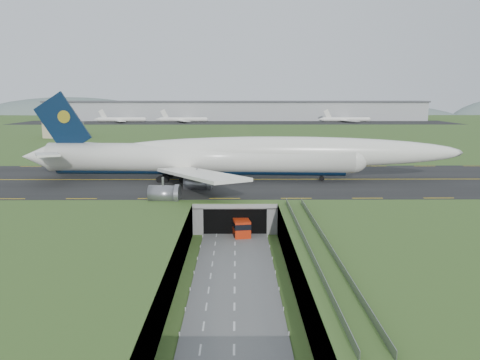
{
  "coord_description": "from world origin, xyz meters",
  "views": [
    {
      "loc": [
        0.27,
        -77.29,
        26.09
      ],
      "look_at": [
        1.03,
        20.0,
        8.38
      ],
      "focal_mm": 35.0,
      "sensor_mm": 36.0,
      "label": 1
    }
  ],
  "objects": [
    {
      "name": "guideway",
      "position": [
        11.0,
        -19.11,
        5.32
      ],
      "size": [
        3.0,
        53.0,
        7.05
      ],
      "color": "#A8A8A3",
      "rests_on": "ground"
    },
    {
      "name": "ground",
      "position": [
        0.0,
        0.0,
        0.0
      ],
      "size": [
        900.0,
        900.0,
        0.0
      ],
      "primitive_type": "plane",
      "color": "#355923",
      "rests_on": "ground"
    },
    {
      "name": "distant_hills",
      "position": [
        64.38,
        430.0,
        -4.0
      ],
      "size": [
        700.0,
        91.0,
        60.0
      ],
      "color": "slate",
      "rests_on": "ground"
    },
    {
      "name": "cargo_terminal",
      "position": [
        -0.13,
        299.41,
        13.96
      ],
      "size": [
        320.0,
        67.0,
        15.6
      ],
      "color": "#B2B2B2",
      "rests_on": "ground"
    },
    {
      "name": "jumbo_jet",
      "position": [
        -0.99,
        32.02,
        11.83
      ],
      "size": [
        104.29,
        65.2,
        21.6
      ],
      "rotation": [
        0.0,
        0.0,
        -0.06
      ],
      "color": "white",
      "rests_on": "ground"
    },
    {
      "name": "shuttle_tram",
      "position": [
        0.94,
        8.45,
        1.77
      ],
      "size": [
        4.08,
        8.26,
        3.22
      ],
      "rotation": [
        0.0,
        0.0,
        0.14
      ],
      "color": "red",
      "rests_on": "ground"
    },
    {
      "name": "taxiway",
      "position": [
        0.0,
        33.0,
        6.09
      ],
      "size": [
        800.0,
        44.0,
        0.18
      ],
      "primitive_type": "cube",
      "color": "black",
      "rests_on": "airfield_deck"
    },
    {
      "name": "trench_road",
      "position": [
        0.0,
        -7.5,
        0.1
      ],
      "size": [
        12.0,
        75.0,
        0.2
      ],
      "primitive_type": "cube",
      "color": "slate",
      "rests_on": "ground"
    },
    {
      "name": "airfield_deck",
      "position": [
        0.0,
        0.0,
        3.0
      ],
      "size": [
        800.0,
        800.0,
        6.0
      ],
      "primitive_type": "cube",
      "color": "gray",
      "rests_on": "ground"
    },
    {
      "name": "tunnel_portal",
      "position": [
        0.0,
        16.71,
        3.33
      ],
      "size": [
        17.0,
        22.3,
        6.0
      ],
      "color": "gray",
      "rests_on": "ground"
    },
    {
      "name": "service_building",
      "position": [
        -82.4,
        147.42,
        12.46
      ],
      "size": [
        24.16,
        24.16,
        10.9
      ],
      "rotation": [
        0.0,
        0.0,
        -0.24
      ],
      "color": "#C8B891",
      "rests_on": "ground"
    }
  ]
}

